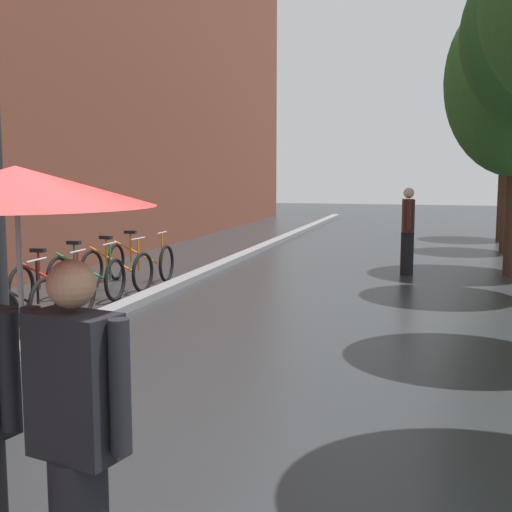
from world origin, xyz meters
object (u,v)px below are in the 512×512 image
at_px(street_tree_4, 510,117).
at_px(street_tree_5, 504,125).
at_px(couple_under_umbrella, 20,311).
at_px(parked_bicycle_7, 141,261).
at_px(parked_bicycle_6, 117,269).
at_px(pedestrian_walking_midground, 408,230).
at_px(parked_bicycle_3, 9,300).
at_px(parked_bicycle_4, 52,288).
at_px(parked_bicycle_5, 86,277).

height_order(street_tree_4, street_tree_5, street_tree_5).
distance_m(street_tree_4, street_tree_5, 3.20).
xyz_separation_m(street_tree_5, couple_under_umbrella, (-3.54, -18.67, -1.95)).
bearing_deg(street_tree_4, parked_bicycle_7, -137.31).
height_order(parked_bicycle_6, pedestrian_walking_midground, pedestrian_walking_midground).
xyz_separation_m(parked_bicycle_3, parked_bicycle_6, (0.08, 2.92, 0.00)).
height_order(parked_bicycle_6, parked_bicycle_7, same).
xyz_separation_m(parked_bicycle_6, couple_under_umbrella, (3.59, -7.91, 1.08)).
bearing_deg(parked_bicycle_7, street_tree_4, 42.69).
bearing_deg(street_tree_5, couple_under_umbrella, -100.74).
xyz_separation_m(street_tree_4, parked_bicycle_6, (-6.99, -7.56, -3.03)).
relative_size(street_tree_5, parked_bicycle_6, 4.09).
relative_size(parked_bicycle_3, parked_bicycle_7, 0.99).
relative_size(street_tree_4, parked_bicycle_7, 4.14).
bearing_deg(pedestrian_walking_midground, street_tree_5, 72.78).
bearing_deg(parked_bicycle_6, parked_bicycle_4, -91.68).
xyz_separation_m(street_tree_4, pedestrian_walking_midground, (-2.20, -4.37, -2.51)).
xyz_separation_m(street_tree_4, parked_bicycle_5, (-7.08, -8.44, -3.03)).
bearing_deg(street_tree_5, street_tree_4, -92.59).
bearing_deg(parked_bicycle_6, couple_under_umbrella, -65.58).
bearing_deg(parked_bicycle_6, parked_bicycle_3, -91.52).
relative_size(street_tree_5, parked_bicycle_7, 4.17).
height_order(street_tree_5, parked_bicycle_5, street_tree_5).
bearing_deg(street_tree_4, parked_bicycle_6, -132.72).
bearing_deg(pedestrian_walking_midground, parked_bicycle_7, -156.36).
bearing_deg(parked_bicycle_5, parked_bicycle_4, -87.82).
xyz_separation_m(street_tree_4, couple_under_umbrella, (-3.40, -15.47, -1.95)).
relative_size(parked_bicycle_4, parked_bicycle_5, 1.02).
xyz_separation_m(parked_bicycle_5, parked_bicycle_7, (0.05, 1.95, 0.00)).
relative_size(parked_bicycle_4, pedestrian_walking_midground, 0.63).
relative_size(couple_under_umbrella, pedestrian_walking_midground, 1.21).
relative_size(parked_bicycle_3, parked_bicycle_4, 0.99).
xyz_separation_m(parked_bicycle_3, pedestrian_walking_midground, (4.86, 6.11, 0.52)).
xyz_separation_m(parked_bicycle_5, pedestrian_walking_midground, (4.88, 4.07, 0.52)).
distance_m(parked_bicycle_3, couple_under_umbrella, 6.28).
bearing_deg(street_tree_5, pedestrian_walking_midground, -107.22).
relative_size(street_tree_4, pedestrian_walking_midground, 2.62).
bearing_deg(parked_bicycle_5, parked_bicycle_3, -89.45).
relative_size(parked_bicycle_7, couple_under_umbrella, 0.53).
relative_size(parked_bicycle_4, parked_bicycle_7, 1.00).
distance_m(street_tree_5, parked_bicycle_5, 14.03).
distance_m(parked_bicycle_5, parked_bicycle_7, 1.95).
relative_size(parked_bicycle_5, pedestrian_walking_midground, 0.62).
height_order(parked_bicycle_4, pedestrian_walking_midground, pedestrian_walking_midground).
relative_size(street_tree_5, pedestrian_walking_midground, 2.64).
distance_m(street_tree_4, parked_bicycle_3, 13.00).
height_order(parked_bicycle_3, pedestrian_walking_midground, pedestrian_walking_midground).
bearing_deg(parked_bicycle_4, couple_under_umbrella, -58.57).
bearing_deg(street_tree_4, parked_bicycle_5, -130.00).
bearing_deg(parked_bicycle_4, street_tree_4, 53.45).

